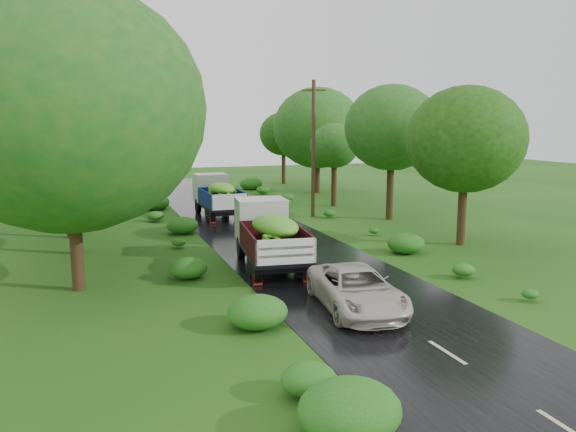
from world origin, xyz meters
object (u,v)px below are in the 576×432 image
truck_near (269,232)px  car (357,289)px  utility_pole (313,147)px  truck_far (217,194)px

truck_near → car: (0.96, -6.31, -0.79)m
car → utility_pole: utility_pole is taller
car → truck_near: bearing=105.8°
truck_far → utility_pole: size_ratio=0.72×
truck_far → utility_pole: 6.86m
truck_near → truck_far: size_ratio=1.05×
truck_far → utility_pole: (5.78, -2.21, 2.98)m
truck_far → car: size_ratio=1.26×
utility_pole → truck_far: bearing=177.8°
truck_far → car: 19.73m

